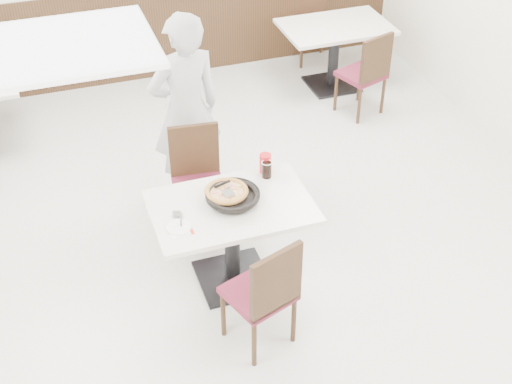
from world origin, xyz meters
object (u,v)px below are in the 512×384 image
object	(u,v)px
main_table	(232,243)
side_plate	(179,227)
bg_chair_right_far	(313,24)
diner_person	(186,111)
bg_table_right	(334,56)
red_cup	(265,163)
pizza	(226,193)
chair_far	(199,186)
pizza_pan	(233,198)
bg_chair_right_near	(361,73)
cola_glass	(267,170)
chair_near	(258,291)

from	to	relation	value
main_table	side_plate	world-z (taller)	side_plate
main_table	bg_chair_right_far	size ratio (longest dim) A/B	1.26
diner_person	bg_table_right	distance (m)	2.65
diner_person	red_cup	bearing A→B (deg)	105.54
pizza	bg_chair_right_far	size ratio (longest dim) A/B	0.30
diner_person	bg_chair_right_far	bearing A→B (deg)	-142.99
pizza	main_table	bearing A→B (deg)	-79.98
chair_far	pizza_pan	distance (m)	0.74
diner_person	bg_table_right	world-z (taller)	diner_person
pizza_pan	side_plate	world-z (taller)	pizza_pan
chair_far	bg_chair_right_near	xyz separation A→B (m)	(2.18, 1.41, 0.00)
bg_chair_right_near	bg_chair_right_far	bearing A→B (deg)	70.70
main_table	chair_far	distance (m)	0.69
diner_person	bg_table_right	bearing A→B (deg)	-153.22
pizza_pan	pizza	bearing A→B (deg)	124.89
pizza_pan	cola_glass	world-z (taller)	cola_glass
main_table	side_plate	size ratio (longest dim) A/B	6.76
pizza	diner_person	xyz separation A→B (m)	(-0.01, 1.14, 0.08)
cola_glass	pizza_pan	bearing A→B (deg)	-146.76
main_table	red_cup	xyz separation A→B (m)	(0.38, 0.32, 0.45)
red_cup	diner_person	bearing A→B (deg)	114.67
chair_near	chair_far	world-z (taller)	same
main_table	bg_table_right	bearing A→B (deg)	52.85
cola_glass	bg_chair_right_far	bearing A→B (deg)	61.40
chair_near	chair_far	xyz separation A→B (m)	(-0.06, 1.34, 0.00)
chair_far	cola_glass	xyz separation A→B (m)	(0.45, -0.43, 0.34)
bg_chair_right_near	bg_chair_right_far	distance (m)	1.34
pizza_pan	cola_glass	xyz separation A→B (m)	(0.35, 0.23, 0.02)
red_cup	diner_person	size ratio (longest dim) A/B	0.09
pizza	red_cup	world-z (taller)	red_cup
chair_far	side_plate	size ratio (longest dim) A/B	5.35
main_table	side_plate	xyz separation A→B (m)	(-0.43, -0.14, 0.38)
bg_table_right	side_plate	bearing A→B (deg)	-131.05
pizza	bg_table_right	xyz separation A→B (m)	(2.09, 2.67, -0.44)
pizza_pan	red_cup	world-z (taller)	red_cup
diner_person	chair_far	bearing A→B (deg)	75.58
side_plate	red_cup	size ratio (longest dim) A/B	1.11
pizza	bg_table_right	size ratio (longest dim) A/B	0.24
bg_table_right	bg_chair_right_far	size ratio (longest dim) A/B	1.26
chair_near	bg_chair_right_near	world-z (taller)	same
chair_far	diner_person	distance (m)	0.68
cola_glass	bg_chair_right_far	xyz separation A→B (m)	(1.73, 3.18, -0.34)
pizza_pan	bg_chair_right_far	world-z (taller)	bg_chair_right_far
side_plate	bg_chair_right_near	size ratio (longest dim) A/B	0.19
cola_glass	bg_table_right	world-z (taller)	cola_glass
pizza	cola_glass	world-z (taller)	cola_glass
red_cup	bg_chair_right_near	world-z (taller)	bg_chair_right_near
pizza_pan	cola_glass	size ratio (longest dim) A/B	2.89
chair_far	side_plate	xyz separation A→B (m)	(-0.36, -0.82, 0.28)
cola_glass	bg_chair_right_near	bearing A→B (deg)	46.69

